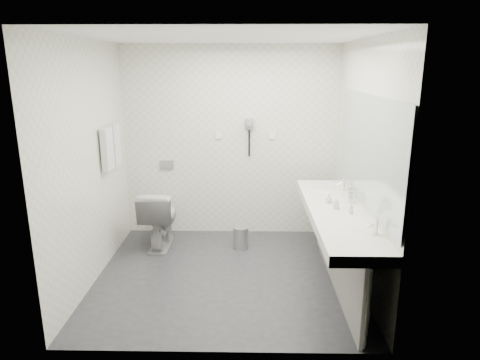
{
  "coord_description": "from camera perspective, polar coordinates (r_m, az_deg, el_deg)",
  "views": [
    {
      "loc": [
        0.23,
        -4.27,
        2.24
      ],
      "look_at": [
        0.15,
        0.15,
        1.05
      ],
      "focal_mm": 32.07,
      "sensor_mm": 36.0,
      "label": 1
    }
  ],
  "objects": [
    {
      "name": "dryer_cord",
      "position": [
        5.62,
        1.23,
        4.91
      ],
      "size": [
        0.02,
        0.02,
        0.35
      ],
      "primitive_type": "cylinder",
      "color": "black",
      "rests_on": "dryer_cradle"
    },
    {
      "name": "basin_far",
      "position": [
        5.01,
        11.29,
        -1.53
      ],
      "size": [
        0.4,
        0.31,
        0.05
      ],
      "primitive_type": "ellipsoid",
      "color": "white",
      "rests_on": "vanity_counter"
    },
    {
      "name": "switch_plate_a",
      "position": [
        5.64,
        -2.85,
        5.98
      ],
      "size": [
        0.09,
        0.02,
        0.09
      ],
      "primitive_type": "cube",
      "color": "white",
      "rests_on": "wall_back"
    },
    {
      "name": "wall_front",
      "position": [
        3.14,
        -3.23,
        -3.36
      ],
      "size": [
        2.8,
        0.0,
        2.8
      ],
      "primitive_type": "plane",
      "rotation": [
        -1.57,
        0.0,
        0.0
      ],
      "color": "silver",
      "rests_on": "floor"
    },
    {
      "name": "vanity_panel",
      "position": [
        4.57,
        12.72,
        -9.41
      ],
      "size": [
        0.03,
        2.15,
        0.75
      ],
      "primitive_type": "cube",
      "color": "gray",
      "rests_on": "floor"
    },
    {
      "name": "flush_plate",
      "position": [
        5.81,
        -9.71,
        2.02
      ],
      "size": [
        0.18,
        0.02,
        0.12
      ],
      "primitive_type": "cube",
      "color": "#B2B5BA",
      "rests_on": "wall_back"
    },
    {
      "name": "vanity_counter",
      "position": [
        4.41,
        12.71,
        -4.38
      ],
      "size": [
        0.55,
        2.2,
        0.1
      ],
      "primitive_type": "cube",
      "color": "white",
      "rests_on": "floor"
    },
    {
      "name": "soap_bottle_a",
      "position": [
        4.38,
        12.69,
        -3.05
      ],
      "size": [
        0.05,
        0.05,
        0.11
      ],
      "primitive_type": "imported",
      "rotation": [
        0.0,
        0.0,
        0.02
      ],
      "color": "silver",
      "rests_on": "vanity_counter"
    },
    {
      "name": "floor",
      "position": [
        4.83,
        -1.86,
        -12.58
      ],
      "size": [
        2.8,
        2.8,
        0.0
      ],
      "primitive_type": "plane",
      "color": "#2C2C32",
      "rests_on": "ground"
    },
    {
      "name": "glass_left",
      "position": [
        4.62,
        14.68,
        -2.34
      ],
      "size": [
        0.07,
        0.07,
        0.1
      ],
      "primitive_type": "cylinder",
      "rotation": [
        0.0,
        0.0,
        0.26
      ],
      "color": "silver",
      "rests_on": "vanity_counter"
    },
    {
      "name": "ceiling",
      "position": [
        4.29,
        -2.15,
        18.52
      ],
      "size": [
        2.8,
        2.8,
        0.0
      ],
      "primitive_type": "plane",
      "rotation": [
        3.14,
        0.0,
        0.0
      ],
      "color": "white",
      "rests_on": "wall_back"
    },
    {
      "name": "faucet_far",
      "position": [
        5.02,
        13.53,
        -0.55
      ],
      "size": [
        0.04,
        0.04,
        0.15
      ],
      "primitive_type": "cylinder",
      "color": "silver",
      "rests_on": "vanity_counter"
    },
    {
      "name": "towel_far",
      "position": [
        5.29,
        -16.31,
        4.54
      ],
      "size": [
        0.07,
        0.24,
        0.48
      ],
      "primitive_type": "cube",
      "color": "silver",
      "rests_on": "towel_rail"
    },
    {
      "name": "pedal_bin",
      "position": [
        5.44,
        0.12,
        -7.74
      ],
      "size": [
        0.23,
        0.23,
        0.27
      ],
      "primitive_type": "cylinder",
      "rotation": [
        0.0,
        0.0,
        -0.2
      ],
      "color": "#B2B5BA",
      "rests_on": "floor"
    },
    {
      "name": "wall_left",
      "position": [
        4.68,
        -19.38,
        1.98
      ],
      "size": [
        0.0,
        2.6,
        2.6
      ],
      "primitive_type": "plane",
      "rotation": [
        1.57,
        0.0,
        1.57
      ],
      "color": "silver",
      "rests_on": "floor"
    },
    {
      "name": "switch_plate_b",
      "position": [
        5.64,
        4.3,
        5.95
      ],
      "size": [
        0.09,
        0.02,
        0.09
      ],
      "primitive_type": "cube",
      "color": "white",
      "rests_on": "wall_back"
    },
    {
      "name": "dryer_cradle",
      "position": [
        5.59,
        1.25,
        7.46
      ],
      "size": [
        0.1,
        0.04,
        0.14
      ],
      "primitive_type": "cube",
      "color": "gray",
      "rests_on": "wall_back"
    },
    {
      "name": "vanity_post_far",
      "position": [
        5.53,
        10.92,
        -4.95
      ],
      "size": [
        0.06,
        0.06,
        0.75
      ],
      "primitive_type": "cylinder",
      "color": "silver",
      "rests_on": "floor"
    },
    {
      "name": "soap_bottle_c",
      "position": [
        4.27,
        14.58,
        -3.67
      ],
      "size": [
        0.05,
        0.05,
        0.11
      ],
      "primitive_type": "imported",
      "rotation": [
        0.0,
        0.0,
        -0.24
      ],
      "color": "silver",
      "rests_on": "vanity_counter"
    },
    {
      "name": "faucet_near",
      "position": [
        3.83,
        17.6,
        -5.81
      ],
      "size": [
        0.04,
        0.04,
        0.15
      ],
      "primitive_type": "cylinder",
      "color": "silver",
      "rests_on": "vanity_counter"
    },
    {
      "name": "vanity_post_near",
      "position": [
        3.69,
        16.46,
        -16.05
      ],
      "size": [
        0.06,
        0.06,
        0.75
      ],
      "primitive_type": "cylinder",
      "color": "silver",
      "rests_on": "floor"
    },
    {
      "name": "soap_bottle_b",
      "position": [
        4.57,
        11.72,
        -2.4
      ],
      "size": [
        0.09,
        0.09,
        0.09
      ],
      "primitive_type": "imported",
      "rotation": [
        0.0,
        0.0,
        -0.41
      ],
      "color": "silver",
      "rests_on": "vanity_counter"
    },
    {
      "name": "bin_lid",
      "position": [
        5.38,
        0.12,
        -6.36
      ],
      "size": [
        0.19,
        0.19,
        0.02
      ],
      "primitive_type": "cylinder",
      "color": "#B2B5BA",
      "rests_on": "pedal_bin"
    },
    {
      "name": "towel_near",
      "position": [
        5.02,
        -17.24,
        3.94
      ],
      "size": [
        0.07,
        0.24,
        0.48
      ],
      "primitive_type": "cube",
      "color": "silver",
      "rests_on": "towel_rail"
    },
    {
      "name": "wall_right",
      "position": [
        4.54,
        15.95,
        1.87
      ],
      "size": [
        0.0,
        2.6,
        2.6
      ],
      "primitive_type": "plane",
      "rotation": [
        1.57,
        0.0,
        -1.57
      ],
      "color": "silver",
      "rests_on": "floor"
    },
    {
      "name": "toilet",
      "position": [
        5.52,
        -10.67,
        -4.97
      ],
      "size": [
        0.43,
        0.74,
        0.75
      ],
      "primitive_type": "imported",
      "rotation": [
        0.0,
        0.0,
        3.13
      ],
      "color": "white",
      "rests_on": "floor"
    },
    {
      "name": "dryer_barrel",
      "position": [
        5.52,
        1.25,
        7.67
      ],
      "size": [
        0.08,
        0.14,
        0.08
      ],
      "primitive_type": "cylinder",
      "rotation": [
        1.57,
        0.0,
        0.0
      ],
      "color": "gray",
      "rests_on": "dryer_cradle"
    },
    {
      "name": "basin_near",
      "position": [
        3.81,
        14.66,
        -7.14
      ],
      "size": [
        0.4,
        0.31,
        0.05
      ],
      "primitive_type": "ellipsoid",
      "color": "white",
      "rests_on": "vanity_counter"
    },
    {
      "name": "glass_right",
      "position": [
        4.77,
        14.55,
        -1.73
      ],
      "size": [
        0.06,
        0.06,
        0.1
      ],
      "primitive_type": "cylinder",
      "rotation": [
        0.0,
        0.0,
        -0.13
      ],
      "color": "silver",
      "rests_on": "vanity_counter"
    },
    {
      "name": "wall_back",
      "position": [
        5.67,
        -1.31,
        5.0
      ],
      "size": [
        2.8,
        0.0,
        2.8
      ],
      "primitive_type": "plane",
      "rotation": [
        1.57,
        0.0,
        0.0
      ],
      "color": "silver",
      "rests_on": "floor"
    },
    {
      "name": "mirror",
      "position": [
        4.31,
        16.61,
        3.85
      ],
      "size": [
        0.02,
        2.2,
        1.05
      ],
      "primitive_type": "cube",
      "color": "#B2BCC6",
      "rests_on": "wall_right"
    },
    {
      "name": "towel_rail",
      "position": [
        5.12,
        -17.06,
        6.66
      ],
      "size": [
        0.02,
        0.62,
        0.02
      ],
      "primitive_type": "cylinder",
      "rotation": [
        1.57,
        0.0,
        0.0
      ],
      "color": "silver",
      "rests_on": "wall_left"
    }
  ]
}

